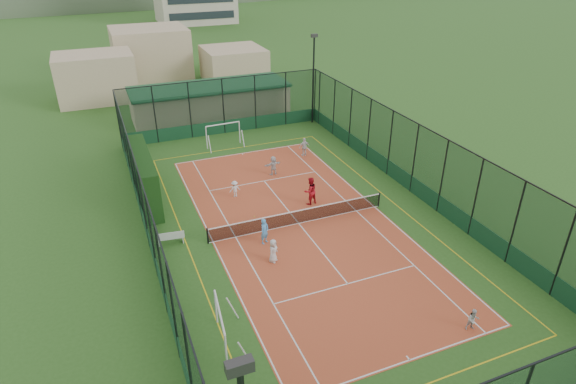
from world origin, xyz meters
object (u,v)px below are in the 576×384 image
(floodlight_ne, at_px, (313,80))
(child_far_left, at_px, (235,189))
(child_near_right, at_px, (473,320))
(child_near_mid, at_px, (265,231))
(child_near_left, at_px, (273,251))
(child_far_right, at_px, (304,147))
(clubhouse, at_px, (210,101))
(futsal_goal_far, at_px, (223,135))
(child_far_back, at_px, (273,165))
(futsal_goal_near, at_px, (221,328))
(white_bench, at_px, (170,237))
(coach, at_px, (310,191))

(floodlight_ne, bearing_deg, child_far_left, -133.93)
(child_near_right, bearing_deg, child_near_mid, 137.48)
(child_near_left, relative_size, child_far_right, 0.91)
(clubhouse, bearing_deg, futsal_goal_far, -96.59)
(child_far_right, bearing_deg, child_near_left, 56.23)
(child_near_left, relative_size, child_far_back, 0.95)
(futsal_goal_near, distance_m, child_far_back, 17.20)
(futsal_goal_far, distance_m, child_far_right, 7.16)
(clubhouse, bearing_deg, child_far_back, -86.05)
(child_near_mid, bearing_deg, futsal_goal_far, 53.07)
(floodlight_ne, xyz_separation_m, child_near_left, (-11.47, -19.71, -3.41))
(clubhouse, relative_size, child_near_left, 10.85)
(child_near_left, bearing_deg, child_far_back, 25.30)
(white_bench, distance_m, coach, 9.60)
(child_far_left, bearing_deg, white_bench, 34.89)
(clubhouse, height_order, child_far_right, clubhouse)
(white_bench, relative_size, futsal_goal_near, 0.54)
(child_near_mid, relative_size, child_far_left, 1.34)
(clubhouse, bearing_deg, white_bench, -110.20)
(futsal_goal_near, relative_size, child_near_mid, 1.83)
(white_bench, height_order, child_near_right, child_near_right)
(child_near_left, height_order, child_far_left, child_near_left)
(floodlight_ne, bearing_deg, futsal_goal_near, -122.64)
(floodlight_ne, height_order, coach, floodlight_ne)
(futsal_goal_far, bearing_deg, child_near_right, -83.18)
(white_bench, relative_size, child_near_left, 1.13)
(child_near_left, bearing_deg, futsal_goal_near, -175.22)
(floodlight_ne, height_order, child_near_left, floodlight_ne)
(floodlight_ne, relative_size, child_near_left, 5.89)
(child_near_right, bearing_deg, child_far_right, 103.00)
(child_near_mid, bearing_deg, child_near_right, -88.39)
(child_near_left, bearing_deg, child_near_right, -95.70)
(futsal_goal_near, bearing_deg, coach, -35.14)
(child_near_mid, xyz_separation_m, coach, (4.39, 3.25, 0.17))
(coach, bearing_deg, futsal_goal_near, 37.32)
(child_near_left, bearing_deg, coach, 4.44)
(floodlight_ne, xyz_separation_m, futsal_goal_far, (-9.52, -2.54, -3.14))
(child_near_mid, height_order, coach, coach)
(child_near_left, xyz_separation_m, child_far_right, (7.48, 12.62, 0.07))
(futsal_goal_far, bearing_deg, child_near_mid, -100.01)
(child_near_mid, height_order, child_near_right, child_near_mid)
(floodlight_ne, distance_m, child_far_back, 12.55)
(floodlight_ne, relative_size, white_bench, 5.22)
(futsal_goal_near, xyz_separation_m, coach, (8.84, 10.01, 0.03))
(futsal_goal_far, distance_m, child_near_left, 17.28)
(clubhouse, relative_size, child_far_right, 9.86)
(futsal_goal_near, bearing_deg, child_far_right, -27.60)
(floodlight_ne, relative_size, coach, 4.28)
(child_near_right, relative_size, child_far_back, 0.77)
(clubhouse, height_order, white_bench, clubhouse)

